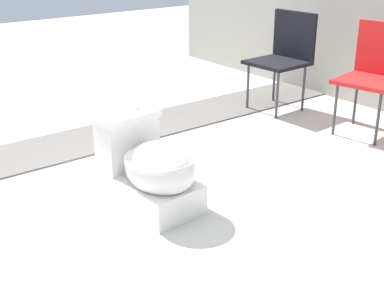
% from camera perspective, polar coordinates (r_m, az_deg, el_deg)
% --- Properties ---
extents(ground_plane, '(14.00, 14.00, 0.00)m').
position_cam_1_polar(ground_plane, '(3.07, -6.65, -6.91)').
color(ground_plane, beige).
extents(gravel_strip, '(0.56, 8.00, 0.01)m').
position_cam_1_polar(gravel_strip, '(4.17, -8.66, 1.01)').
color(gravel_strip, '#605B56').
rests_on(gravel_strip, ground).
extents(toilet, '(0.65, 0.42, 0.52)m').
position_cam_1_polar(toilet, '(3.01, -4.50, -2.71)').
color(toilet, white).
rests_on(toilet, ground).
extents(folding_chair_left, '(0.46, 0.46, 0.83)m').
position_cam_1_polar(folding_chair_left, '(4.73, 9.94, 9.79)').
color(folding_chair_left, black).
rests_on(folding_chair_left, ground).
extents(folding_chair_middle, '(0.51, 0.51, 0.83)m').
position_cam_1_polar(folding_chair_middle, '(4.31, 19.12, 7.78)').
color(folding_chair_middle, red).
rests_on(folding_chair_middle, ground).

